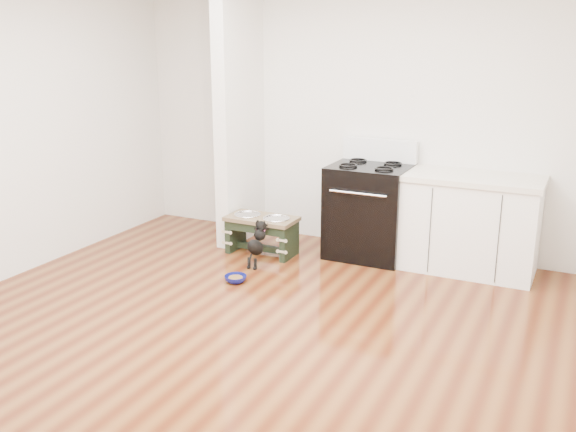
{
  "coord_description": "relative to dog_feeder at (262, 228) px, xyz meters",
  "views": [
    {
      "loc": [
        2.2,
        -3.69,
        2.16
      ],
      "look_at": [
        -0.26,
        1.36,
        0.55
      ],
      "focal_mm": 40.0,
      "sensor_mm": 36.0,
      "label": 1
    }
  ],
  "objects": [
    {
      "name": "room_shell",
      "position": [
        0.73,
        -1.73,
        1.35
      ],
      "size": [
        5.0,
        5.0,
        5.0
      ],
      "color": "silver",
      "rests_on": "ground"
    },
    {
      "name": "ground",
      "position": [
        0.73,
        -1.73,
        -0.27
      ],
      "size": [
        5.0,
        5.0,
        0.0
      ],
      "primitive_type": "plane",
      "color": "#4C1E0D",
      "rests_on": "ground"
    },
    {
      "name": "partition_wall",
      "position": [
        -0.44,
        0.37,
        1.08
      ],
      "size": [
        0.15,
        0.8,
        2.7
      ],
      "primitive_type": "cube",
      "color": "silver",
      "rests_on": "ground"
    },
    {
      "name": "floor_bowl",
      "position": [
        0.16,
        -0.79,
        -0.24
      ],
      "size": [
        0.21,
        0.21,
        0.06
      ],
      "rotation": [
        0.0,
        0.0,
        0.06
      ],
      "color": "#0D115E",
      "rests_on": "ground"
    },
    {
      "name": "puppy",
      "position": [
        0.13,
        -0.32,
        -0.04
      ],
      "size": [
        0.12,
        0.36,
        0.43
      ],
      "color": "black",
      "rests_on": "ground"
    },
    {
      "name": "oven_range",
      "position": [
        0.98,
        0.42,
        0.2
      ],
      "size": [
        0.76,
        0.69,
        1.14
      ],
      "color": "black",
      "rests_on": "ground"
    },
    {
      "name": "dog_feeder",
      "position": [
        0.0,
        0.0,
        0.0
      ],
      "size": [
        0.7,
        0.38,
        0.4
      ],
      "color": "black",
      "rests_on": "ground"
    },
    {
      "name": "cabinet_run",
      "position": [
        1.96,
        0.44,
        0.18
      ],
      "size": [
        1.24,
        0.64,
        0.91
      ],
      "color": "white",
      "rests_on": "ground"
    }
  ]
}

